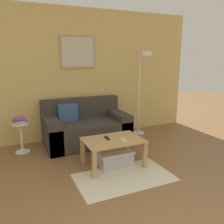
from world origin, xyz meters
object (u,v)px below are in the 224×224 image
Objects in this scene: couch at (86,128)px; book_stack at (19,120)px; storage_bin at (114,157)px; cell_phone at (123,140)px; remote_control at (107,138)px; floor_lamp at (143,81)px; coffee_table at (113,144)px; side_table at (21,135)px.

book_stack is at bearing 178.98° from couch.
cell_phone is at bearing -50.72° from storage_bin.
storage_bin is at bearing -20.17° from remote_control.
book_stack is (-1.27, 1.11, 0.46)m from storage_bin.
floor_lamp is 7.47× the size of book_stack.
coffee_table is (0.07, -1.11, 0.05)m from couch.
couch is 1.20m from book_stack.
couch is 1.16m from side_table.
storage_bin is 1.02× the size of side_table.
remote_control is (-1.22, -0.99, -0.73)m from floor_lamp.
couch is 1.22m from cell_phone.
cell_phone is at bearing -80.52° from couch.
book_stack reaches higher than side_table.
book_stack is at bearing 132.35° from side_table.
couch is 10.30× the size of remote_control.
storage_bin is at bearing 36.30° from coffee_table.
book_stack is 1.59m from remote_control.
side_table reaches higher than cell_phone.
floor_lamp reaches higher than remote_control.
floor_lamp is 1.73m from remote_control.
cell_phone is (0.09, -0.11, 0.31)m from storage_bin.
floor_lamp is at bearing -2.33° from couch.
floor_lamp reaches higher than side_table.
cell_phone is (-1.02, -1.15, -0.73)m from floor_lamp.
side_table reaches higher than remote_control.
cell_phone is (1.36, -1.21, 0.11)m from side_table.
couch is at bearing 112.75° from cell_phone.
storage_bin is 0.34m from remote_control.
couch reaches higher than storage_bin.
floor_lamp reaches higher than couch.
remote_control reaches higher than coffee_table.
couch is at bearing -0.62° from side_table.
floor_lamp is (1.22, -0.05, 0.86)m from couch.
side_table is at bearing 151.47° from cell_phone.
couch is 11.04× the size of cell_phone.
remote_control reaches higher than cell_phone.
side_table is at bearing 138.99° from storage_bin.
side_table reaches higher than coffee_table.
couch is at bearing -1.02° from book_stack.
remote_control is at bearing -140.82° from floor_lamp.
couch reaches higher than side_table.
side_table is at bearing 178.50° from floor_lamp.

